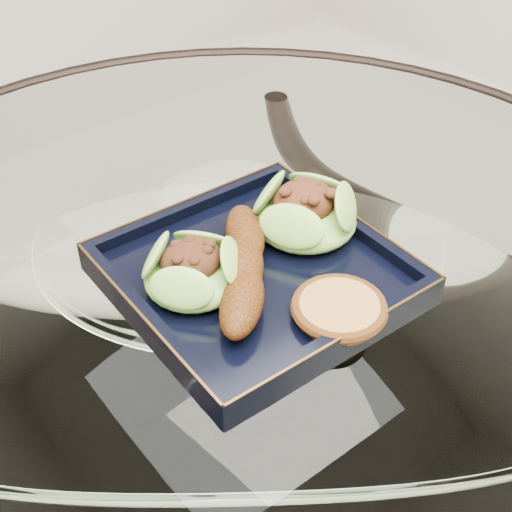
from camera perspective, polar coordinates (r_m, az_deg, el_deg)
dining_table at (r=0.90m, az=-1.13°, el=-8.27°), size 1.13×1.13×0.77m
navy_plate at (r=0.74m, az=-0.00°, el=-1.79°), size 0.28×0.28×0.02m
lettuce_wrap_left at (r=0.71m, az=-5.01°, el=-1.31°), size 0.13×0.13×0.04m
lettuce_wrap_right at (r=0.78m, az=3.96°, el=3.32°), size 0.13×0.13×0.04m
roasted_plantain at (r=0.71m, az=-1.00°, el=-0.84°), size 0.15×0.18×0.04m
crumb_patty at (r=0.69m, az=6.67°, el=-4.27°), size 0.11×0.11×0.02m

